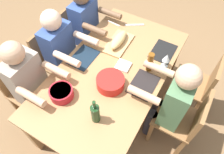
{
  "coord_description": "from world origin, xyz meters",
  "views": [
    {
      "loc": [
        1.14,
        0.66,
        2.39
      ],
      "look_at": [
        0.0,
        0.0,
        0.63
      ],
      "focal_mm": 33.49,
      "sensor_mm": 36.0,
      "label": 1
    }
  ],
  "objects_px": {
    "diner_near_right": "(31,82)",
    "chair_near_center": "(54,57)",
    "dining_table": "(112,75)",
    "napkin_stack": "(123,66)",
    "chair_far_center": "(184,119)",
    "wine_glass": "(167,58)",
    "chair_far_left": "(199,83)",
    "wine_bottle": "(95,113)",
    "bread_loaf": "(119,40)",
    "diner_near_left": "(87,25)",
    "chair_near_right": "(24,86)",
    "serving_bowl_fruit": "(61,93)",
    "diner_far_center": "(172,100)",
    "diner_near_center": "(62,50)",
    "chair_near_left": "(78,33)",
    "cutting_board": "(119,43)",
    "serving_bowl_greens": "(110,82)",
    "beer_bottle": "(150,62)"
  },
  "relations": [
    {
      "from": "diner_near_right",
      "to": "chair_near_center",
      "type": "bearing_deg",
      "value": -160.01
    },
    {
      "from": "dining_table",
      "to": "napkin_stack",
      "type": "distance_m",
      "value": 0.15
    },
    {
      "from": "chair_near_center",
      "to": "chair_far_center",
      "type": "bearing_deg",
      "value": 90.0
    },
    {
      "from": "dining_table",
      "to": "wine_glass",
      "type": "relative_size",
      "value": 11.06
    },
    {
      "from": "dining_table",
      "to": "chair_far_center",
      "type": "distance_m",
      "value": 0.85
    },
    {
      "from": "chair_far_left",
      "to": "wine_bottle",
      "type": "distance_m",
      "value": 1.29
    },
    {
      "from": "bread_loaf",
      "to": "wine_glass",
      "type": "distance_m",
      "value": 0.56
    },
    {
      "from": "diner_near_left",
      "to": "chair_near_right",
      "type": "bearing_deg",
      "value": -10.31
    },
    {
      "from": "serving_bowl_fruit",
      "to": "diner_far_center",
      "type": "bearing_deg",
      "value": 118.66
    },
    {
      "from": "diner_far_center",
      "to": "wine_glass",
      "type": "height_order",
      "value": "diner_far_center"
    },
    {
      "from": "diner_far_center",
      "to": "bread_loaf",
      "type": "xyz_separation_m",
      "value": [
        -0.36,
        -0.77,
        0.11
      ]
    },
    {
      "from": "diner_near_center",
      "to": "chair_near_left",
      "type": "distance_m",
      "value": 0.58
    },
    {
      "from": "diner_near_center",
      "to": "serving_bowl_fruit",
      "type": "distance_m",
      "value": 0.64
    },
    {
      "from": "chair_near_center",
      "to": "dining_table",
      "type": "bearing_deg",
      "value": 90.0
    },
    {
      "from": "cutting_board",
      "to": "chair_near_center",
      "type": "bearing_deg",
      "value": -62.64
    },
    {
      "from": "cutting_board",
      "to": "bread_loaf",
      "type": "distance_m",
      "value": 0.06
    },
    {
      "from": "chair_far_center",
      "to": "serving_bowl_fruit",
      "type": "relative_size",
      "value": 3.93
    },
    {
      "from": "chair_near_right",
      "to": "napkin_stack",
      "type": "height_order",
      "value": "chair_near_right"
    },
    {
      "from": "dining_table",
      "to": "serving_bowl_fruit",
      "type": "xyz_separation_m",
      "value": [
        0.49,
        -0.25,
        0.13
      ]
    },
    {
      "from": "dining_table",
      "to": "cutting_board",
      "type": "xyz_separation_m",
      "value": [
        -0.36,
        -0.13,
        0.09
      ]
    },
    {
      "from": "diner_far_center",
      "to": "serving_bowl_fruit",
      "type": "height_order",
      "value": "diner_far_center"
    },
    {
      "from": "diner_near_center",
      "to": "diner_near_right",
      "type": "distance_m",
      "value": 0.5
    },
    {
      "from": "chair_far_left",
      "to": "serving_bowl_greens",
      "type": "height_order",
      "value": "chair_far_left"
    },
    {
      "from": "wine_bottle",
      "to": "beer_bottle",
      "type": "bearing_deg",
      "value": 167.38
    },
    {
      "from": "serving_bowl_greens",
      "to": "serving_bowl_fruit",
      "type": "xyz_separation_m",
      "value": [
        0.32,
        -0.33,
        -0.01
      ]
    },
    {
      "from": "serving_bowl_fruit",
      "to": "wine_bottle",
      "type": "distance_m",
      "value": 0.4
    },
    {
      "from": "chair_far_left",
      "to": "beer_bottle",
      "type": "distance_m",
      "value": 0.7
    },
    {
      "from": "beer_bottle",
      "to": "chair_far_center",
      "type": "bearing_deg",
      "value": 68.82
    },
    {
      "from": "diner_near_center",
      "to": "chair_near_right",
      "type": "xyz_separation_m",
      "value": [
        0.5,
        -0.18,
        -0.21
      ]
    },
    {
      "from": "chair_near_left",
      "to": "wine_glass",
      "type": "xyz_separation_m",
      "value": [
        0.18,
        1.27,
        0.37
      ]
    },
    {
      "from": "chair_far_center",
      "to": "diner_far_center",
      "type": "distance_m",
      "value": 0.28
    },
    {
      "from": "wine_glass",
      "to": "serving_bowl_greens",
      "type": "bearing_deg",
      "value": -36.09
    },
    {
      "from": "chair_near_left",
      "to": "wine_bottle",
      "type": "height_order",
      "value": "wine_bottle"
    },
    {
      "from": "chair_near_right",
      "to": "serving_bowl_fruit",
      "type": "distance_m",
      "value": 0.66
    },
    {
      "from": "dining_table",
      "to": "diner_far_center",
      "type": "bearing_deg",
      "value": 90.0
    },
    {
      "from": "chair_far_left",
      "to": "diner_near_left",
      "type": "distance_m",
      "value": 1.49
    },
    {
      "from": "dining_table",
      "to": "wine_bottle",
      "type": "relative_size",
      "value": 6.33
    },
    {
      "from": "bread_loaf",
      "to": "wine_bottle",
      "type": "relative_size",
      "value": 1.1
    },
    {
      "from": "diner_near_left",
      "to": "serving_bowl_greens",
      "type": "distance_m",
      "value": 0.99
    },
    {
      "from": "beer_bottle",
      "to": "chair_near_right",
      "type": "bearing_deg",
      "value": -58.32
    },
    {
      "from": "dining_table",
      "to": "chair_near_left",
      "type": "distance_m",
      "value": 0.99
    },
    {
      "from": "beer_bottle",
      "to": "diner_far_center",
      "type": "bearing_deg",
      "value": 59.03
    },
    {
      "from": "chair_near_center",
      "to": "napkin_stack",
      "type": "bearing_deg",
      "value": 96.43
    },
    {
      "from": "chair_near_center",
      "to": "chair_near_left",
      "type": "distance_m",
      "value": 0.5
    },
    {
      "from": "wine_glass",
      "to": "diner_near_left",
      "type": "bearing_deg",
      "value": -99.54
    },
    {
      "from": "serving_bowl_greens",
      "to": "cutting_board",
      "type": "xyz_separation_m",
      "value": [
        -0.53,
        -0.2,
        -0.05
      ]
    },
    {
      "from": "diner_far_center",
      "to": "beer_bottle",
      "type": "distance_m",
      "value": 0.42
    },
    {
      "from": "diner_near_left",
      "to": "bread_loaf",
      "type": "xyz_separation_m",
      "value": [
        0.14,
        0.52,
        0.11
      ]
    },
    {
      "from": "serving_bowl_fruit",
      "to": "chair_near_left",
      "type": "bearing_deg",
      "value": -149.61
    },
    {
      "from": "chair_far_left",
      "to": "chair_near_left",
      "type": "distance_m",
      "value": 1.66
    }
  ]
}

